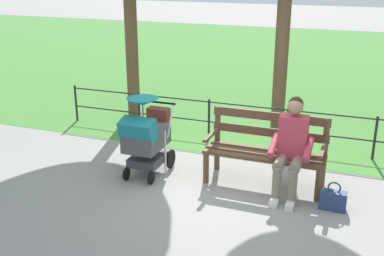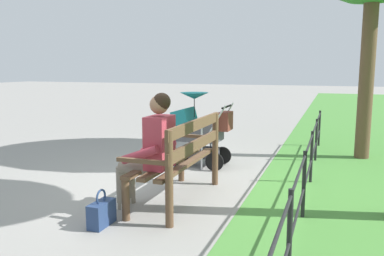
{
  "view_description": "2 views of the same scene",
  "coord_description": "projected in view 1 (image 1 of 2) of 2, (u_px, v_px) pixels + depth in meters",
  "views": [
    {
      "loc": [
        -1.76,
        5.77,
        2.86
      ],
      "look_at": [
        0.38,
        0.12,
        0.74
      ],
      "focal_mm": 44.02,
      "sensor_mm": 36.0,
      "label": 1
    },
    {
      "loc": [
        -4.71,
        -1.72,
        1.54
      ],
      "look_at": [
        0.27,
        0.09,
        0.72
      ],
      "focal_mm": 36.88,
      "sensor_mm": 36.0,
      "label": 2
    }
  ],
  "objects": [
    {
      "name": "person_on_bench",
      "position": [
        291.0,
        145.0,
        5.98
      ],
      "size": [
        0.53,
        0.74,
        1.28
      ],
      "color": "slate",
      "rests_on": "ground"
    },
    {
      "name": "park_fence",
      "position": [
        247.0,
        119.0,
        7.78
      ],
      "size": [
        6.7,
        0.04,
        0.7
      ],
      "color": "black",
      "rests_on": "ground"
    },
    {
      "name": "grass_lawn",
      "position": [
        306.0,
        62.0,
        14.39
      ],
      "size": [
        40.0,
        16.0,
        0.01
      ],
      "primitive_type": "cube",
      "color": "#478438",
      "rests_on": "ground"
    },
    {
      "name": "handbag",
      "position": [
        333.0,
        200.0,
        5.74
      ],
      "size": [
        0.32,
        0.14,
        0.37
      ],
      "color": "navy",
      "rests_on": "ground"
    },
    {
      "name": "park_bench",
      "position": [
        266.0,
        146.0,
        6.35
      ],
      "size": [
        1.6,
        0.61,
        0.96
      ],
      "color": "brown",
      "rests_on": "ground"
    },
    {
      "name": "stroller",
      "position": [
        146.0,
        135.0,
        6.55
      ],
      "size": [
        0.52,
        0.89,
        1.15
      ],
      "color": "black",
      "rests_on": "ground"
    },
    {
      "name": "ground_plane",
      "position": [
        220.0,
        178.0,
        6.62
      ],
      "size": [
        60.0,
        60.0,
        0.0
      ],
      "primitive_type": "plane",
      "color": "gray"
    }
  ]
}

